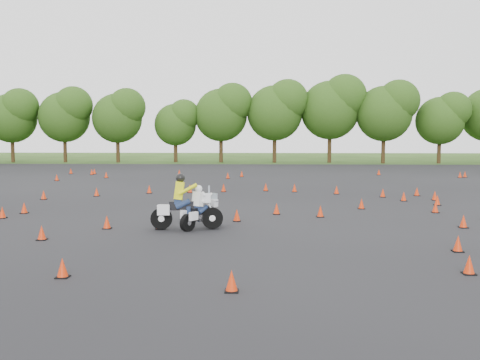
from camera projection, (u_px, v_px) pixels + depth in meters
name	position (u px, v px, depth m)	size (l,w,h in m)	color
ground	(237.00, 219.00, 21.40)	(140.00, 140.00, 0.00)	#2D5119
asphalt_pad	(241.00, 200.00, 27.38)	(62.00, 62.00, 0.00)	black
treeline	(279.00, 121.00, 55.61)	(87.37, 32.29, 10.45)	#284814
traffic_cones	(265.00, 197.00, 26.69)	(32.09, 33.00, 0.45)	red
rider_yellow	(187.00, 202.00, 18.89)	(2.57, 0.79, 1.98)	yellow
rider_white	(202.00, 207.00, 19.09)	(2.04, 0.63, 1.58)	white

